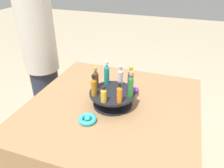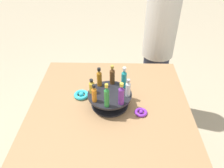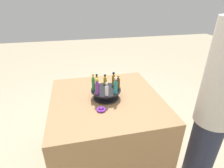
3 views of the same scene
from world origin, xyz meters
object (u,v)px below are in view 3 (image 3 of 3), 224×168
at_px(bottle_amber, 114,79).
at_px(bottle_orange, 97,81).
at_px(bottle_green, 93,83).
at_px(bottle_teal, 116,86).
at_px(bottle_clear, 107,90).
at_px(bottle_brown, 118,83).
at_px(bottle_gold, 105,80).
at_px(person_figure, 216,106).
at_px(bottle_purple, 97,87).
at_px(ribbon_bow_purple, 101,110).
at_px(ribbon_bow_teal, 110,86).
at_px(display_stand, 106,93).

bearing_deg(bottle_amber, bottle_orange, -96.83).
relative_size(bottle_green, bottle_teal, 1.05).
distance_m(bottle_clear, bottle_orange, 0.20).
bearing_deg(bottle_brown, bottle_clear, -51.83).
bearing_deg(bottle_brown, bottle_gold, -141.83).
bearing_deg(bottle_orange, person_figure, 59.47).
relative_size(bottle_green, bottle_gold, 1.62).
xyz_separation_m(bottle_green, bottle_purple, (0.08, 0.02, -0.00)).
height_order(bottle_clear, ribbon_bow_purple, bottle_clear).
height_order(bottle_green, bottle_clear, bottle_green).
xyz_separation_m(bottle_brown, bottle_orange, (-0.10, -0.17, -0.01)).
height_order(ribbon_bow_teal, person_figure, person_figure).
distance_m(ribbon_bow_purple, person_figure, 0.89).
relative_size(display_stand, bottle_purple, 1.87).
bearing_deg(display_stand, person_figure, 62.01).
relative_size(bottle_teal, ribbon_bow_teal, 1.50).
xyz_separation_m(bottle_orange, ribbon_bow_teal, (-0.10, 0.14, -0.13)).
distance_m(bottle_gold, ribbon_bow_teal, 0.16).
distance_m(bottle_brown, bottle_gold, 0.15).
bearing_deg(bottle_brown, bottle_amber, -164.33).
distance_m(bottle_green, person_figure, 1.00).
height_order(ribbon_bow_teal, ribbon_bow_purple, ribbon_bow_teal).
bearing_deg(bottle_orange, bottle_clear, 15.67).
distance_m(display_stand, ribbon_bow_teal, 0.21).
bearing_deg(ribbon_bow_purple, bottle_purple, -175.61).
bearing_deg(bottle_purple, ribbon_bow_teal, 147.71).
relative_size(bottle_brown, bottle_orange, 1.14).
relative_size(bottle_teal, person_figure, 0.09).
xyz_separation_m(bottle_teal, bottle_amber, (-0.15, 0.02, -0.01)).
bearing_deg(bottle_brown, bottle_purple, -74.33).
height_order(bottle_green, bottle_gold, bottle_green).
height_order(bottle_amber, bottle_orange, bottle_amber).
distance_m(bottle_green, bottle_teal, 0.20).
xyz_separation_m(bottle_purple, bottle_clear, (0.04, 0.07, -0.01)).
distance_m(bottle_green, bottle_amber, 0.20).
distance_m(bottle_green, bottle_clear, 0.15).
bearing_deg(bottle_amber, bottle_gold, -119.33).
distance_m(bottle_brown, person_figure, 0.79).
relative_size(display_stand, bottle_clear, 2.30).
bearing_deg(ribbon_bow_teal, ribbon_bow_purple, -21.99).
height_order(bottle_purple, bottle_gold, bottle_purple).
xyz_separation_m(display_stand, bottle_green, (-0.01, -0.11, 0.11)).
xyz_separation_m(bottle_teal, bottle_orange, (-0.17, -0.13, -0.01)).
distance_m(bottle_green, bottle_orange, 0.08).
height_order(display_stand, bottle_orange, bottle_orange).
bearing_deg(ribbon_bow_teal, bottle_green, -46.35).
bearing_deg(bottle_clear, bottle_teal, 105.67).
bearing_deg(bottle_green, bottle_amber, 105.67).
xyz_separation_m(display_stand, bottle_brown, (0.01, 0.11, 0.10)).
bearing_deg(bottle_clear, bottle_green, -141.83).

